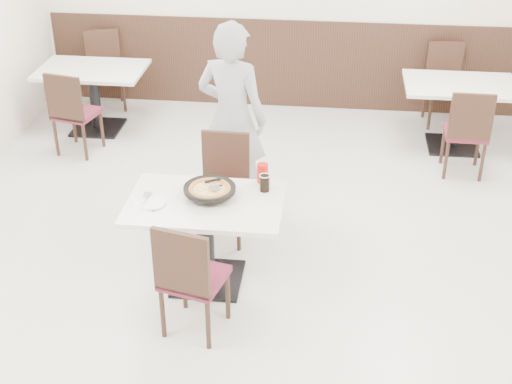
# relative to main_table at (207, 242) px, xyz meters

# --- Properties ---
(floor) EXTENTS (7.00, 7.00, 0.00)m
(floor) POSITION_rel_main_table_xyz_m (0.34, 0.30, -0.38)
(floor) COLOR #AAAAA6
(floor) RESTS_ON ground
(wainscot_back) EXTENTS (5.90, 0.03, 1.10)m
(wainscot_back) POSITION_rel_main_table_xyz_m (0.34, 3.78, 0.18)
(wainscot_back) COLOR black
(wainscot_back) RESTS_ON floor
(main_table) EXTENTS (1.29, 0.94, 0.75)m
(main_table) POSITION_rel_main_table_xyz_m (0.00, 0.00, 0.00)
(main_table) COLOR silver
(main_table) RESTS_ON floor
(chair_near) EXTENTS (0.51, 0.51, 0.95)m
(chair_near) POSITION_rel_main_table_xyz_m (0.02, -0.58, 0.10)
(chair_near) COLOR black
(chair_near) RESTS_ON floor
(chair_far) EXTENTS (0.44, 0.44, 0.95)m
(chair_far) POSITION_rel_main_table_xyz_m (0.02, 0.66, 0.10)
(chair_far) COLOR black
(chair_far) RESTS_ON floor
(trivet) EXTENTS (0.12, 0.12, 0.04)m
(trivet) POSITION_rel_main_table_xyz_m (0.05, 0.02, 0.39)
(trivet) COLOR black
(trivet) RESTS_ON main_table
(pizza_pan) EXTENTS (0.37, 0.37, 0.01)m
(pizza_pan) POSITION_rel_main_table_xyz_m (0.02, 0.08, 0.42)
(pizza_pan) COLOR black
(pizza_pan) RESTS_ON trivet
(pizza) EXTENTS (0.38, 0.38, 0.02)m
(pizza) POSITION_rel_main_table_xyz_m (0.03, 0.06, 0.44)
(pizza) COLOR #B7783C
(pizza) RESTS_ON pizza_pan
(pizza_server) EXTENTS (0.09, 0.11, 0.00)m
(pizza_server) POSITION_rel_main_table_xyz_m (0.07, 0.05, 0.47)
(pizza_server) COLOR silver
(pizza_server) RESTS_ON pizza
(napkin) EXTENTS (0.19, 0.19, 0.00)m
(napkin) POSITION_rel_main_table_xyz_m (-0.45, -0.12, 0.38)
(napkin) COLOR white
(napkin) RESTS_ON main_table
(side_plate) EXTENTS (0.22, 0.22, 0.01)m
(side_plate) POSITION_rel_main_table_xyz_m (-0.39, -0.09, 0.38)
(side_plate) COLOR white
(side_plate) RESTS_ON napkin
(fork) EXTENTS (0.03, 0.15, 0.00)m
(fork) POSITION_rel_main_table_xyz_m (-0.45, -0.05, 0.39)
(fork) COLOR silver
(fork) RESTS_ON side_plate
(cola_glass) EXTENTS (0.09, 0.09, 0.13)m
(cola_glass) POSITION_rel_main_table_xyz_m (0.44, 0.22, 0.44)
(cola_glass) COLOR black
(cola_glass) RESTS_ON main_table
(red_cup) EXTENTS (0.10, 0.10, 0.16)m
(red_cup) POSITION_rel_main_table_xyz_m (0.41, 0.36, 0.45)
(red_cup) COLOR #B80F09
(red_cup) RESTS_ON main_table
(diner_person) EXTENTS (0.75, 0.59, 1.81)m
(diner_person) POSITION_rel_main_table_xyz_m (0.03, 1.24, 0.53)
(diner_person) COLOR #9E9EA2
(diner_person) RESTS_ON floor
(bg_table_left) EXTENTS (1.26, 0.89, 0.75)m
(bg_table_left) POSITION_rel_main_table_xyz_m (-1.82, 2.81, 0.00)
(bg_table_left) COLOR silver
(bg_table_left) RESTS_ON floor
(bg_chair_left_near) EXTENTS (0.50, 0.50, 0.95)m
(bg_chair_left_near) POSITION_rel_main_table_xyz_m (-1.82, 2.21, 0.10)
(bg_chair_left_near) COLOR black
(bg_chair_left_near) RESTS_ON floor
(bg_chair_left_far) EXTENTS (0.55, 0.55, 0.95)m
(bg_chair_left_far) POSITION_rel_main_table_xyz_m (-1.87, 3.46, 0.10)
(bg_chair_left_far) COLOR black
(bg_chair_left_far) RESTS_ON floor
(bg_table_right) EXTENTS (1.26, 0.90, 0.75)m
(bg_table_right) POSITION_rel_main_table_xyz_m (2.30, 2.80, 0.00)
(bg_table_right) COLOR silver
(bg_table_right) RESTS_ON floor
(bg_chair_right_near) EXTENTS (0.43, 0.43, 0.95)m
(bg_chair_right_near) POSITION_rel_main_table_xyz_m (2.30, 2.19, 0.10)
(bg_chair_right_near) COLOR black
(bg_chair_right_near) RESTS_ON floor
(bg_chair_right_far) EXTENTS (0.46, 0.46, 0.95)m
(bg_chair_right_far) POSITION_rel_main_table_xyz_m (2.24, 3.44, 0.10)
(bg_chair_right_far) COLOR black
(bg_chair_right_far) RESTS_ON floor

